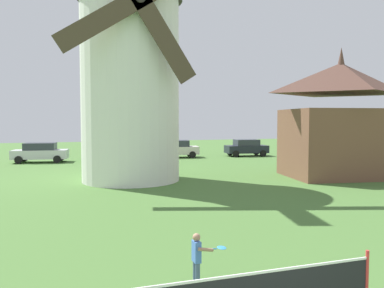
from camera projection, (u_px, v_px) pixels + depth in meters
windmill at (130, 61)px, 21.10m from camera, size 7.92×6.09×13.04m
player_far at (198, 256)px, 7.75m from camera, size 0.67×0.43×1.07m
parked_car_silver at (40, 152)px, 30.84m from camera, size 4.42×2.38×1.56m
parked_car_green at (112, 150)px, 32.92m from camera, size 4.41×2.13×1.56m
parked_car_cream at (176, 149)px, 34.94m from camera, size 4.21×2.34×1.56m
parked_car_black at (246, 147)px, 36.36m from camera, size 4.06×2.17×1.56m
chapel at (340, 122)px, 22.70m from camera, size 6.94×5.55×7.60m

